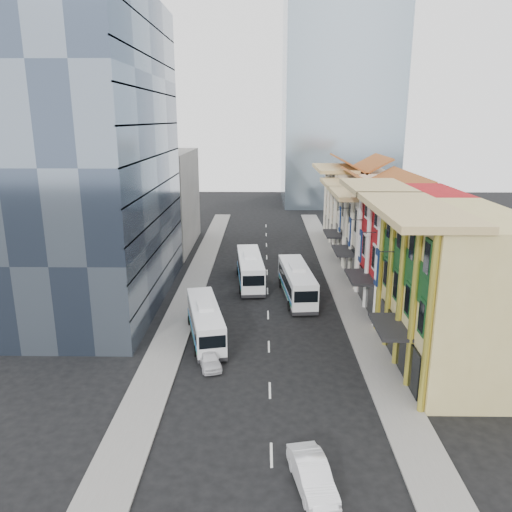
{
  "coord_description": "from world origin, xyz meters",
  "views": [
    {
      "loc": [
        -0.53,
        -30.37,
        18.49
      ],
      "look_at": [
        -1.23,
        18.44,
        5.02
      ],
      "focal_mm": 35.0,
      "sensor_mm": 36.0,
      "label": 1
    }
  ],
  "objects_px": {
    "shophouse_tan": "(457,292)",
    "office_tower": "(95,156)",
    "bus_left_near": "(205,320)",
    "sedan_left": "(209,358)",
    "sedan_right": "(312,475)",
    "bus_left_far": "(250,268)",
    "bus_right": "(297,281)"
  },
  "relations": [
    {
      "from": "bus_left_near",
      "to": "bus_left_far",
      "type": "relative_size",
      "value": 0.91
    },
    {
      "from": "office_tower",
      "to": "bus_right",
      "type": "distance_m",
      "value": 24.04
    },
    {
      "from": "shophouse_tan",
      "to": "bus_left_near",
      "type": "bearing_deg",
      "value": 166.59
    },
    {
      "from": "office_tower",
      "to": "bus_left_near",
      "type": "bearing_deg",
      "value": -39.12
    },
    {
      "from": "bus_left_far",
      "to": "sedan_right",
      "type": "relative_size",
      "value": 2.42
    },
    {
      "from": "sedan_left",
      "to": "bus_left_near",
      "type": "bearing_deg",
      "value": 83.44
    },
    {
      "from": "bus_left_far",
      "to": "bus_right",
      "type": "relative_size",
      "value": 1.0
    },
    {
      "from": "shophouse_tan",
      "to": "bus_right",
      "type": "xyz_separation_m",
      "value": [
        -10.92,
        14.95,
        -4.18
      ]
    },
    {
      "from": "office_tower",
      "to": "bus_left_near",
      "type": "xyz_separation_m",
      "value": [
        11.5,
        -9.35,
        -13.36
      ]
    },
    {
      "from": "office_tower",
      "to": "sedan_left",
      "type": "bearing_deg",
      "value": -49.5
    },
    {
      "from": "shophouse_tan",
      "to": "sedan_left",
      "type": "bearing_deg",
      "value": -178.58
    },
    {
      "from": "bus_left_far",
      "to": "shophouse_tan",
      "type": "bearing_deg",
      "value": -56.08
    },
    {
      "from": "shophouse_tan",
      "to": "sedan_left",
      "type": "relative_size",
      "value": 3.72
    },
    {
      "from": "shophouse_tan",
      "to": "bus_left_near",
      "type": "height_order",
      "value": "shophouse_tan"
    },
    {
      "from": "office_tower",
      "to": "sedan_right",
      "type": "relative_size",
      "value": 6.43
    },
    {
      "from": "shophouse_tan",
      "to": "bus_right",
      "type": "relative_size",
      "value": 1.23
    },
    {
      "from": "bus_left_near",
      "to": "bus_left_far",
      "type": "xyz_separation_m",
      "value": [
        3.5,
        15.07,
        0.17
      ]
    },
    {
      "from": "bus_left_near",
      "to": "bus_right",
      "type": "bearing_deg",
      "value": 37.54
    },
    {
      "from": "office_tower",
      "to": "bus_right",
      "type": "bearing_deg",
      "value": 2.7
    },
    {
      "from": "shophouse_tan",
      "to": "sedan_right",
      "type": "distance_m",
      "value": 18.82
    },
    {
      "from": "office_tower",
      "to": "sedan_left",
      "type": "relative_size",
      "value": 7.96
    },
    {
      "from": "shophouse_tan",
      "to": "office_tower",
      "type": "height_order",
      "value": "office_tower"
    },
    {
      "from": "bus_left_far",
      "to": "sedan_right",
      "type": "bearing_deg",
      "value": -88.2
    },
    {
      "from": "sedan_left",
      "to": "sedan_right",
      "type": "relative_size",
      "value": 0.81
    },
    {
      "from": "bus_right",
      "to": "bus_left_near",
      "type": "bearing_deg",
      "value": -134.99
    },
    {
      "from": "office_tower",
      "to": "sedan_right",
      "type": "xyz_separation_m",
      "value": [
        19.05,
        -27.56,
        -14.23
      ]
    },
    {
      "from": "office_tower",
      "to": "bus_left_near",
      "type": "relative_size",
      "value": 2.93
    },
    {
      "from": "shophouse_tan",
      "to": "bus_right",
      "type": "distance_m",
      "value": 18.98
    },
    {
      "from": "bus_left_far",
      "to": "office_tower",
      "type": "bearing_deg",
      "value": -164.29
    },
    {
      "from": "shophouse_tan",
      "to": "bus_left_far",
      "type": "distance_m",
      "value": 25.73
    },
    {
      "from": "shophouse_tan",
      "to": "sedan_right",
      "type": "relative_size",
      "value": 3.0
    },
    {
      "from": "bus_left_far",
      "to": "sedan_right",
      "type": "distance_m",
      "value": 33.54
    }
  ]
}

